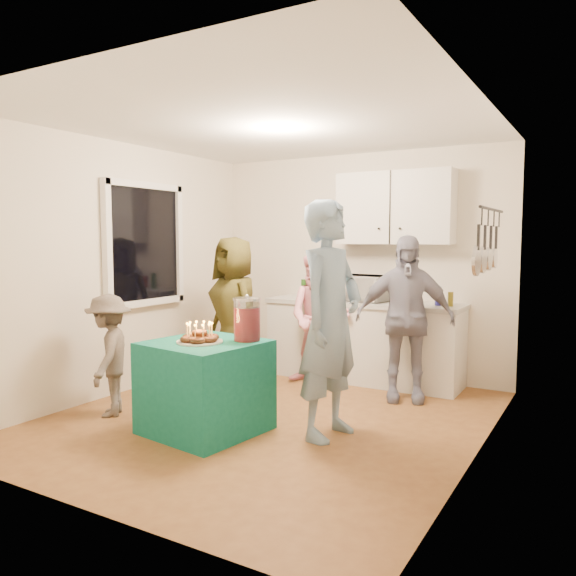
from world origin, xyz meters
The scene contains 19 objects.
floor centered at (0.00, 0.00, 0.00)m, with size 4.00×4.00×0.00m, color brown.
ceiling centered at (0.00, 0.00, 2.60)m, with size 4.00×4.00×0.00m, color white.
back_wall centered at (0.00, 2.00, 1.30)m, with size 3.60×3.60×0.00m, color silver.
left_wall centered at (-1.80, 0.00, 1.30)m, with size 4.00×4.00×0.00m, color silver.
right_wall centered at (1.80, 0.00, 1.30)m, with size 4.00×4.00×0.00m, color silver.
window_night centered at (-1.77, 0.30, 1.55)m, with size 0.04×1.00×1.20m, color black.
counter centered at (0.20, 1.70, 0.43)m, with size 2.20×0.58×0.86m, color white.
countertop centered at (0.20, 1.70, 0.89)m, with size 2.24×0.62×0.05m, color beige.
upper_cabinet centered at (0.50, 1.85, 1.95)m, with size 1.30×0.30×0.80m, color white.
pot_rack centered at (1.72, 0.70, 1.60)m, with size 0.12×1.00×0.60m, color black.
microwave centered at (0.22, 1.70, 1.06)m, with size 0.53×0.36×0.29m, color white.
party_table centered at (-0.28, -0.55, 0.38)m, with size 0.85×0.85×0.76m, color #0F6654.
donut_cake centered at (-0.28, -0.60, 0.85)m, with size 0.38×0.38×0.18m, color #381C0C, non-canonical shape.
punch_jar centered at (0.00, -0.33, 0.93)m, with size 0.22×0.22×0.34m, color red.
man_birthday centered at (0.67, -0.12, 0.96)m, with size 0.70×0.46×1.92m, color #7A96B2.
woman_back_left centered at (-0.90, 0.74, 0.82)m, with size 0.80×0.52×1.63m, color brown.
woman_back_center centered at (-0.16, 1.31, 0.73)m, with size 0.71×0.55×1.46m, color pink.
woman_back_right centered at (0.86, 1.18, 0.82)m, with size 0.97×0.40×1.65m, color #111138.
child_near_left centered at (-1.31, -0.64, 0.56)m, with size 0.72×0.41×1.11m, color #4E453F.
Camera 1 is at (2.62, -4.17, 1.61)m, focal length 35.00 mm.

